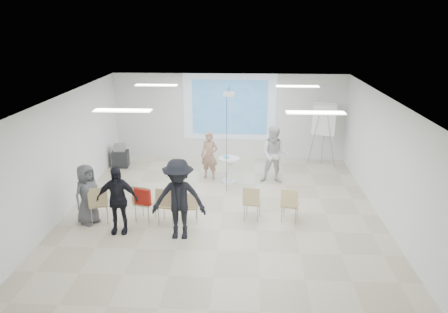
# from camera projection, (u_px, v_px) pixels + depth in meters

# --- Properties ---
(floor) EXTENTS (8.00, 9.00, 0.10)m
(floor) POSITION_uv_depth(u_px,v_px,m) (222.00, 213.00, 11.37)
(floor) COLOR beige
(floor) RESTS_ON ground
(ceiling) EXTENTS (8.00, 9.00, 0.10)m
(ceiling) POSITION_uv_depth(u_px,v_px,m) (222.00, 95.00, 10.41)
(ceiling) COLOR white
(ceiling) RESTS_ON wall_back
(wall_back) EXTENTS (8.00, 0.10, 3.00)m
(wall_back) POSITION_uv_depth(u_px,v_px,m) (230.00, 117.00, 15.21)
(wall_back) COLOR silver
(wall_back) RESTS_ON floor
(wall_left) EXTENTS (0.10, 9.00, 3.00)m
(wall_left) POSITION_uv_depth(u_px,v_px,m) (64.00, 154.00, 11.10)
(wall_left) COLOR silver
(wall_left) RESTS_ON floor
(wall_right) EXTENTS (0.10, 9.00, 3.00)m
(wall_right) POSITION_uv_depth(u_px,v_px,m) (387.00, 160.00, 10.68)
(wall_right) COLOR silver
(wall_right) RESTS_ON floor
(projection_halo) EXTENTS (3.20, 0.01, 2.30)m
(projection_halo) POSITION_uv_depth(u_px,v_px,m) (230.00, 107.00, 15.04)
(projection_halo) COLOR silver
(projection_halo) RESTS_ON wall_back
(projection_image) EXTENTS (2.60, 0.01, 1.90)m
(projection_image) POSITION_uv_depth(u_px,v_px,m) (230.00, 107.00, 15.03)
(projection_image) COLOR teal
(projection_image) RESTS_ON wall_back
(pedestal_table) EXTENTS (0.77, 0.77, 0.80)m
(pedestal_table) POSITION_uv_depth(u_px,v_px,m) (229.00, 169.00, 13.21)
(pedestal_table) COLOR silver
(pedestal_table) RESTS_ON floor
(player_left) EXTENTS (0.71, 0.57, 1.69)m
(player_left) POSITION_uv_depth(u_px,v_px,m) (209.00, 152.00, 13.43)
(player_left) COLOR #A37864
(player_left) RESTS_ON floor
(player_right) EXTENTS (1.02, 0.86, 1.95)m
(player_right) POSITION_uv_depth(u_px,v_px,m) (275.00, 152.00, 13.07)
(player_right) COLOR silver
(player_right) RESTS_ON floor
(controller_left) EXTENTS (0.07, 0.12, 0.04)m
(controller_left) POSITION_uv_depth(u_px,v_px,m) (216.00, 142.00, 13.57)
(controller_left) COLOR white
(controller_left) RESTS_ON player_left
(controller_right) EXTENTS (0.05, 0.12, 0.04)m
(controller_right) POSITION_uv_depth(u_px,v_px,m) (269.00, 138.00, 13.21)
(controller_right) COLOR silver
(controller_right) RESTS_ON player_right
(chair_far_left) EXTENTS (0.58, 0.60, 0.97)m
(chair_far_left) POSITION_uv_depth(u_px,v_px,m) (98.00, 201.00, 10.55)
(chair_far_left) COLOR tan
(chair_far_left) RESTS_ON floor
(chair_left_mid) EXTENTS (0.56, 0.59, 0.95)m
(chair_left_mid) POSITION_uv_depth(u_px,v_px,m) (143.00, 200.00, 10.64)
(chair_left_mid) COLOR tan
(chair_left_mid) RESTS_ON floor
(chair_left_inner) EXTENTS (0.53, 0.56, 0.96)m
(chair_left_inner) POSITION_uv_depth(u_px,v_px,m) (167.00, 203.00, 10.50)
(chair_left_inner) COLOR tan
(chair_left_inner) RESTS_ON floor
(chair_center) EXTENTS (0.44, 0.47, 0.81)m
(chair_center) POSITION_uv_depth(u_px,v_px,m) (190.00, 205.00, 10.60)
(chair_center) COLOR tan
(chair_center) RESTS_ON floor
(chair_right_inner) EXTENTS (0.49, 0.51, 0.88)m
(chair_right_inner) POSITION_uv_depth(u_px,v_px,m) (252.00, 200.00, 10.75)
(chair_right_inner) COLOR tan
(chair_right_inner) RESTS_ON floor
(chair_right_far) EXTENTS (0.51, 0.53, 0.89)m
(chair_right_far) POSITION_uv_depth(u_px,v_px,m) (290.00, 203.00, 10.61)
(chair_right_far) COLOR tan
(chair_right_far) RESTS_ON floor
(red_jacket) EXTENTS (0.43, 0.21, 0.40)m
(red_jacket) POSITION_uv_depth(u_px,v_px,m) (143.00, 197.00, 10.46)
(red_jacket) COLOR #AC1E15
(red_jacket) RESTS_ON chair_left_mid
(laptop) EXTENTS (0.39, 0.32, 0.03)m
(laptop) POSITION_uv_depth(u_px,v_px,m) (168.00, 203.00, 10.61)
(laptop) COLOR black
(laptop) RESTS_ON chair_left_inner
(audience_left) EXTENTS (1.12, 0.70, 1.87)m
(audience_left) POSITION_uv_depth(u_px,v_px,m) (117.00, 195.00, 10.01)
(audience_left) COLOR black
(audience_left) RESTS_ON floor
(audience_mid) EXTENTS (1.38, 0.76, 2.14)m
(audience_mid) POSITION_uv_depth(u_px,v_px,m) (179.00, 194.00, 9.72)
(audience_mid) COLOR black
(audience_mid) RESTS_ON floor
(audience_outer) EXTENTS (0.89, 0.98, 1.68)m
(audience_outer) POSITION_uv_depth(u_px,v_px,m) (87.00, 191.00, 10.50)
(audience_outer) COLOR #525257
(audience_outer) RESTS_ON floor
(flipchart_easel) EXTENTS (0.88, 0.69, 2.12)m
(flipchart_easel) POSITION_uv_depth(u_px,v_px,m) (324.00, 120.00, 14.47)
(flipchart_easel) COLOR gray
(flipchart_easel) RESTS_ON floor
(av_cart) EXTENTS (0.57, 0.47, 0.79)m
(av_cart) POSITION_uv_depth(u_px,v_px,m) (120.00, 157.00, 14.60)
(av_cart) COLOR black
(av_cart) RESTS_ON floor
(ceiling_projector) EXTENTS (0.30, 0.25, 3.00)m
(ceiling_projector) POSITION_uv_depth(u_px,v_px,m) (229.00, 99.00, 11.94)
(ceiling_projector) COLOR white
(ceiling_projector) RESTS_ON ceiling
(fluor_panel_nw) EXTENTS (1.20, 0.30, 0.02)m
(fluor_panel_nw) POSITION_uv_depth(u_px,v_px,m) (156.00, 85.00, 12.44)
(fluor_panel_nw) COLOR white
(fluor_panel_nw) RESTS_ON ceiling
(fluor_panel_ne) EXTENTS (1.20, 0.30, 0.02)m
(fluor_panel_ne) POSITION_uv_depth(u_px,v_px,m) (297.00, 86.00, 12.24)
(fluor_panel_ne) COLOR white
(fluor_panel_ne) RESTS_ON ceiling
(fluor_panel_sw) EXTENTS (1.20, 0.30, 0.02)m
(fluor_panel_sw) POSITION_uv_depth(u_px,v_px,m) (123.00, 110.00, 9.12)
(fluor_panel_sw) COLOR white
(fluor_panel_sw) RESTS_ON ceiling
(fluor_panel_se) EXTENTS (1.20, 0.30, 0.02)m
(fluor_panel_se) POSITION_uv_depth(u_px,v_px,m) (316.00, 113.00, 8.91)
(fluor_panel_se) COLOR white
(fluor_panel_se) RESTS_ON ceiling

